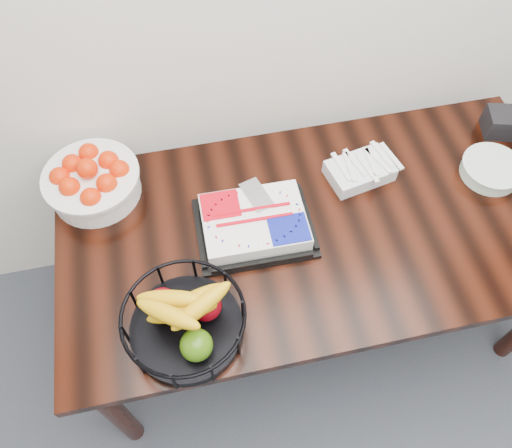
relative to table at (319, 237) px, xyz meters
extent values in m
cube|color=black|center=(0.00, 0.00, 0.07)|extent=(1.80, 0.90, 0.04)
cylinder|color=black|center=(-0.82, -0.37, -0.31)|extent=(0.07, 0.07, 0.71)
cylinder|color=black|center=(-0.82, 0.37, -0.31)|extent=(0.07, 0.07, 0.71)
cylinder|color=black|center=(0.82, 0.37, -0.31)|extent=(0.07, 0.07, 0.71)
cube|color=black|center=(-0.23, 0.03, 0.09)|extent=(0.40, 0.32, 0.02)
cube|color=white|center=(-0.23, 0.03, 0.13)|extent=(0.35, 0.26, 0.06)
cube|color=red|center=(-0.33, 0.09, 0.17)|extent=(0.13, 0.11, 0.00)
cube|color=navy|center=(-0.13, -0.04, 0.17)|extent=(0.13, 0.11, 0.00)
cube|color=silver|center=(-0.21, 0.11, 0.17)|extent=(0.10, 0.15, 0.00)
cylinder|color=white|center=(-0.75, 0.30, 0.14)|extent=(0.31, 0.31, 0.10)
cylinder|color=white|center=(-0.75, 0.30, 0.18)|extent=(0.34, 0.34, 0.01)
cylinder|color=black|center=(-0.51, -0.29, 0.10)|extent=(0.34, 0.34, 0.03)
torus|color=black|center=(-0.51, -0.29, 0.21)|extent=(0.36, 0.36, 0.01)
cylinder|color=white|center=(0.66, 0.08, 0.11)|extent=(0.21, 0.21, 0.05)
cylinder|color=white|center=(0.66, 0.08, 0.14)|extent=(0.22, 0.22, 0.01)
cube|color=silver|center=(0.19, 0.17, 0.11)|extent=(0.25, 0.19, 0.06)
cube|color=black|center=(0.80, 0.27, 0.13)|extent=(0.15, 0.14, 0.09)
camera|label=1|loc=(-0.42, -0.87, 1.53)|focal=35.00mm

